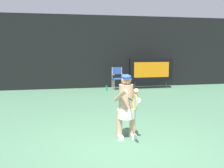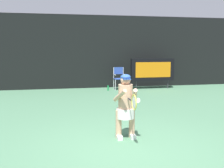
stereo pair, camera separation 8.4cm
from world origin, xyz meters
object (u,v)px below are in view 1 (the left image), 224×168
(tennis_player, at_px, (126,104))
(umpire_chair, at_px, (118,77))
(tennis_racket, at_px, (135,102))
(scoreboard, at_px, (151,70))
(water_bottle, at_px, (107,88))

(tennis_player, bearing_deg, umpire_chair, 78.03)
(umpire_chair, xyz_separation_m, tennis_racket, (-1.47, -7.57, 0.30))
(umpire_chair, distance_m, tennis_racket, 7.72)
(umpire_chair, bearing_deg, tennis_player, -101.97)
(scoreboard, height_order, tennis_player, scoreboard)
(water_bottle, bearing_deg, tennis_player, -97.55)
(water_bottle, xyz_separation_m, tennis_player, (-0.90, -6.78, 0.63))
(water_bottle, relative_size, tennis_player, 0.19)
(water_bottle, distance_m, tennis_racket, 7.46)
(umpire_chair, relative_size, tennis_racket, 1.79)
(water_bottle, bearing_deg, umpire_chair, 19.17)
(scoreboard, height_order, tennis_racket, scoreboard)
(scoreboard, relative_size, tennis_player, 1.56)
(umpire_chair, distance_m, water_bottle, 0.79)
(umpire_chair, distance_m, tennis_player, 7.14)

